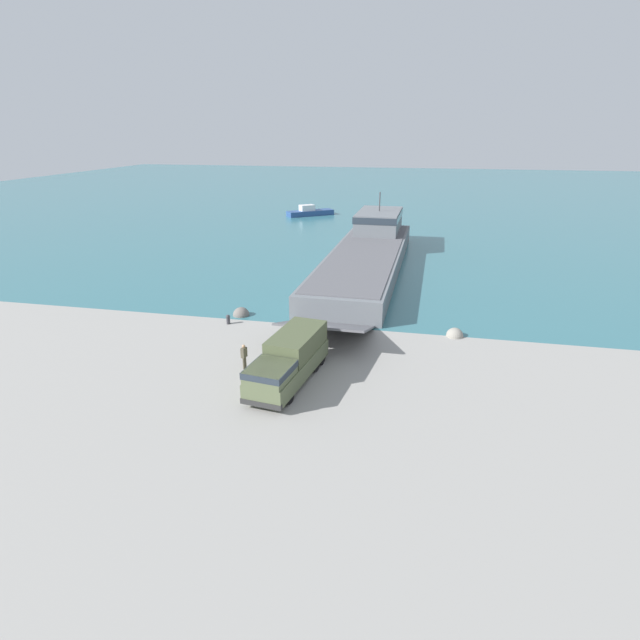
% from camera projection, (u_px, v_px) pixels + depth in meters
% --- Properties ---
extents(ground_plane, '(240.00, 240.00, 0.00)m').
position_uv_depth(ground_plane, '(308.00, 352.00, 35.13)').
color(ground_plane, gray).
extents(water_surface, '(240.00, 180.00, 0.01)m').
position_uv_depth(water_surface, '(396.00, 194.00, 122.03)').
color(water_surface, '#336B75').
rests_on(water_surface, ground_plane).
extents(landing_craft, '(8.27, 40.61, 7.17)m').
position_uv_depth(landing_craft, '(369.00, 250.00, 57.45)').
color(landing_craft, slate).
rests_on(landing_craft, ground_plane).
extents(military_truck, '(3.56, 8.18, 2.82)m').
position_uv_depth(military_truck, '(289.00, 360.00, 30.60)').
color(military_truck, '#566042').
rests_on(military_truck, ground_plane).
extents(soldier_on_ramp, '(0.34, 0.48, 1.71)m').
position_uv_depth(soldier_on_ramp, '(244.00, 355.00, 32.35)').
color(soldier_on_ramp, '#4C4738').
rests_on(soldier_on_ramp, ground_plane).
extents(moored_boat_a, '(8.25, 7.04, 1.94)m').
position_uv_depth(moored_boat_a, '(310.00, 212.00, 90.83)').
color(moored_boat_a, navy).
rests_on(moored_boat_a, ground_plane).
extents(mooring_bollard, '(0.34, 0.34, 0.78)m').
position_uv_depth(mooring_bollard, '(228.00, 319.00, 40.07)').
color(mooring_bollard, '#333338').
rests_on(mooring_bollard, ground_plane).
extents(shoreline_rock_a, '(1.40, 1.40, 1.40)m').
position_uv_depth(shoreline_rock_a, '(241.00, 315.00, 42.07)').
color(shoreline_rock_a, '#66605B').
rests_on(shoreline_rock_a, ground_plane).
extents(shoreline_rock_b, '(1.30, 1.30, 1.30)m').
position_uv_depth(shoreline_rock_b, '(455.00, 336.00, 37.83)').
color(shoreline_rock_b, gray).
rests_on(shoreline_rock_b, ground_plane).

